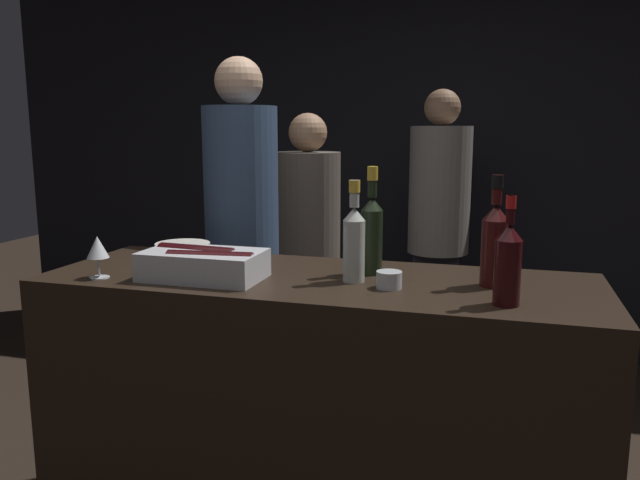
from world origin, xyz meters
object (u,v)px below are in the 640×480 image
candle_votive (389,280)px  rose_wine_bottle (354,239)px  person_in_hoodie (308,245)px  bowl_white (183,249)px  person_blond_tee (242,240)px  ice_bin_with_bottles (203,263)px  wine_glass (98,249)px  champagne_bottle (372,230)px  red_wine_bottle_black_foil (495,241)px  red_wine_bottle_tall (508,262)px  person_grey_polo (439,224)px

candle_votive → rose_wine_bottle: (-0.13, 0.06, 0.11)m
person_in_hoodie → bowl_white: bearing=-29.9°
rose_wine_bottle → person_blond_tee: 0.94m
ice_bin_with_bottles → person_in_hoodie: (-0.09, 1.46, -0.20)m
wine_glass → candle_votive: size_ratio=1.76×
champagne_bottle → person_blond_tee: person_blond_tee is taller
rose_wine_bottle → champagne_bottle: bearing=74.9°
champagne_bottle → person_in_hoodie: person_in_hoodie is taller
champagne_bottle → person_blond_tee: bearing=143.3°
bowl_white → red_wine_bottle_black_foil: red_wine_bottle_black_foil is taller
bowl_white → person_in_hoodie: size_ratio=0.13×
champagne_bottle → bowl_white: bearing=173.8°
red_wine_bottle_tall → champagne_bottle: (-0.44, 0.27, 0.03)m
bowl_white → ice_bin_with_bottles: bearing=-51.7°
rose_wine_bottle → person_in_hoodie: (-0.58, 1.35, -0.29)m
rose_wine_bottle → red_wine_bottle_tall: (0.47, -0.15, -0.01)m
bowl_white → red_wine_bottle_tall: 1.26m
candle_votive → person_in_hoodie: 1.58m
person_in_hoodie → person_grey_polo: bearing=100.8°
candle_votive → red_wine_bottle_tall: 0.37m
wine_glass → rose_wine_bottle: size_ratio=0.43×
wine_glass → person_grey_polo: bearing=65.3°
bowl_white → candle_votive: bearing=-16.9°
candle_votive → bowl_white: bearing=163.1°
wine_glass → bowl_white: bearing=76.8°
red_wine_bottle_black_foil → person_in_hoodie: person_in_hoodie is taller
bowl_white → person_blond_tee: bearing=82.4°
red_wine_bottle_tall → bowl_white: bearing=163.6°
red_wine_bottle_tall → person_blond_tee: bearing=145.2°
ice_bin_with_bottles → person_blond_tee: person_blond_tee is taller
wine_glass → candle_votive: (0.95, 0.14, -0.07)m
red_wine_bottle_black_foil → person_in_hoodie: bearing=128.1°
candle_votive → person_in_hoodie: bearing=116.6°
person_blond_tee → champagne_bottle: bearing=-88.5°
candle_votive → red_wine_bottle_black_foil: bearing=21.2°
champagne_bottle → person_grey_polo: 1.69m
candle_votive → person_in_hoodie: person_in_hoodie is taller
candle_votive → red_wine_bottle_tall: size_ratio=0.26×
candle_votive → person_grey_polo: (-0.03, 1.85, -0.09)m
bowl_white → rose_wine_bottle: size_ratio=0.64×
rose_wine_bottle → champagne_bottle: champagne_bottle is taller
red_wine_bottle_black_foil → champagne_bottle: (-0.40, 0.06, 0.01)m
candle_votive → person_grey_polo: person_grey_polo is taller
ice_bin_with_bottles → red_wine_bottle_black_foil: red_wine_bottle_black_foil is taller
champagne_bottle → candle_votive: bearing=-62.3°
wine_glass → red_wine_bottle_tall: (1.29, 0.04, 0.02)m
red_wine_bottle_black_foil → person_grey_polo: (-0.34, 1.73, -0.21)m
bowl_white → person_grey_polo: bearing=62.6°
person_grey_polo → person_in_hoodie: bearing=-171.7°
wine_glass → person_grey_polo: 2.19m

